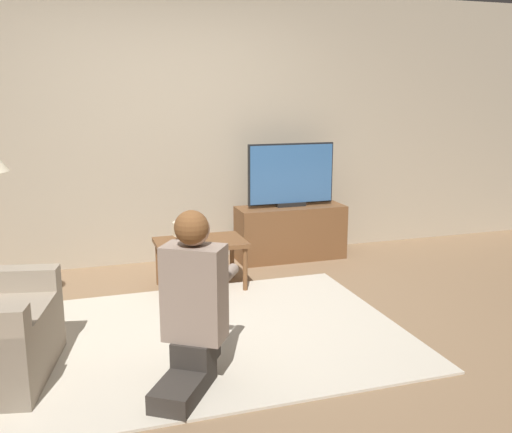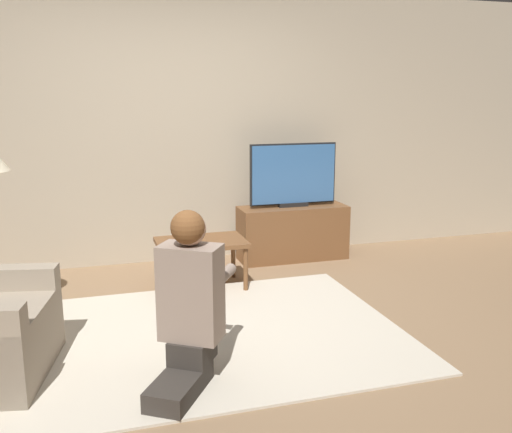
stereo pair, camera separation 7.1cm
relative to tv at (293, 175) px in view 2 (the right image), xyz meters
name	(u,v)px [view 2 (the right image)]	position (x,y,z in m)	size (l,w,h in m)	color
ground_plane	(211,336)	(-1.19, -1.60, -0.85)	(10.00, 10.00, 0.00)	#896B4C
wall_back	(165,128)	(-1.19, 0.33, 0.45)	(10.00, 0.06, 2.60)	tan
rug	(211,335)	(-1.19, -1.60, -0.84)	(2.59, 1.98, 0.02)	beige
tv_stand	(293,233)	(0.00, 0.00, -0.58)	(1.08, 0.38, 0.53)	brown
tv	(293,175)	(0.00, 0.00, 0.00)	(0.88, 0.08, 0.62)	black
coffee_table	(201,246)	(-1.05, -0.61, -0.48)	(0.74, 0.49, 0.42)	brown
person_kneeling	(190,301)	(-1.44, -2.19, -0.35)	(0.66, 0.83, 1.00)	#332D28
table_lamp	(184,230)	(-1.19, -0.61, -0.33)	(0.18, 0.18, 0.17)	#4C3823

